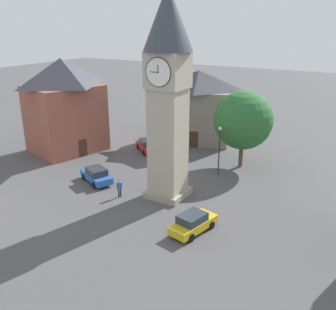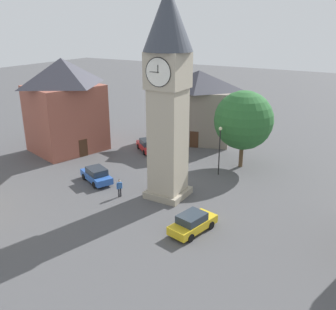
{
  "view_description": "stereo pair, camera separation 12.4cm",
  "coord_description": "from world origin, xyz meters",
  "px_view_note": "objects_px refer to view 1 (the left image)",
  "views": [
    {
      "loc": [
        -15.82,
        27.21,
        15.28
      ],
      "look_at": [
        0.0,
        0.0,
        3.98
      ],
      "focal_mm": 40.14,
      "sensor_mm": 36.0,
      "label": 1
    },
    {
      "loc": [
        -15.93,
        27.14,
        15.28
      ],
      "look_at": [
        0.0,
        0.0,
        3.98
      ],
      "focal_mm": 40.14,
      "sensor_mm": 36.0,
      "label": 2
    }
  ],
  "objects_px": {
    "car_blue_kerb": "(96,175)",
    "pedestrian": "(119,187)",
    "clock_tower": "(168,80)",
    "lamp_post": "(220,143)",
    "car_red_corner": "(193,223)",
    "building_corner_back": "(64,105)",
    "tree": "(243,120)",
    "car_silver_kerb": "(147,145)",
    "building_hall_far": "(198,106)"
  },
  "relations": [
    {
      "from": "car_blue_kerb",
      "to": "pedestrian",
      "type": "relative_size",
      "value": 2.63
    },
    {
      "from": "clock_tower",
      "to": "lamp_post",
      "type": "xyz_separation_m",
      "value": [
        -2.03,
        -7.0,
        -7.18
      ]
    },
    {
      "from": "car_red_corner",
      "to": "building_corner_back",
      "type": "xyz_separation_m",
      "value": [
        22.21,
        -9.55,
        4.95
      ]
    },
    {
      "from": "clock_tower",
      "to": "lamp_post",
      "type": "height_order",
      "value": "clock_tower"
    },
    {
      "from": "car_blue_kerb",
      "to": "lamp_post",
      "type": "xyz_separation_m",
      "value": [
        -9.74,
        -7.97,
        2.69
      ]
    },
    {
      "from": "tree",
      "to": "car_red_corner",
      "type": "bearing_deg",
      "value": 96.09
    },
    {
      "from": "car_blue_kerb",
      "to": "car_silver_kerb",
      "type": "height_order",
      "value": "same"
    },
    {
      "from": "tree",
      "to": "lamp_post",
      "type": "height_order",
      "value": "tree"
    },
    {
      "from": "clock_tower",
      "to": "car_blue_kerb",
      "type": "height_order",
      "value": "clock_tower"
    },
    {
      "from": "building_hall_far",
      "to": "lamp_post",
      "type": "relative_size",
      "value": 1.95
    },
    {
      "from": "clock_tower",
      "to": "tree",
      "type": "bearing_deg",
      "value": -107.31
    },
    {
      "from": "tree",
      "to": "clock_tower",
      "type": "bearing_deg",
      "value": 72.69
    },
    {
      "from": "car_silver_kerb",
      "to": "pedestrian",
      "type": "distance_m",
      "value": 12.89
    },
    {
      "from": "car_red_corner",
      "to": "tree",
      "type": "distance_m",
      "value": 15.64
    },
    {
      "from": "car_blue_kerb",
      "to": "tree",
      "type": "relative_size",
      "value": 0.53
    },
    {
      "from": "clock_tower",
      "to": "tree",
      "type": "height_order",
      "value": "clock_tower"
    },
    {
      "from": "pedestrian",
      "to": "building_corner_back",
      "type": "xyz_separation_m",
      "value": [
        13.69,
        -7.51,
        4.71
      ]
    },
    {
      "from": "car_silver_kerb",
      "to": "lamp_post",
      "type": "distance_m",
      "value": 11.15
    },
    {
      "from": "pedestrian",
      "to": "tree",
      "type": "xyz_separation_m",
      "value": [
        -6.93,
        -12.85,
        4.27
      ]
    },
    {
      "from": "building_hall_far",
      "to": "car_blue_kerb",
      "type": "bearing_deg",
      "value": 81.14
    },
    {
      "from": "car_red_corner",
      "to": "building_corner_back",
      "type": "distance_m",
      "value": 24.68
    },
    {
      "from": "car_blue_kerb",
      "to": "building_hall_far",
      "type": "relative_size",
      "value": 0.44
    },
    {
      "from": "car_blue_kerb",
      "to": "lamp_post",
      "type": "bearing_deg",
      "value": -140.71
    },
    {
      "from": "car_red_corner",
      "to": "building_hall_far",
      "type": "xyz_separation_m",
      "value": [
        9.83,
        -20.85,
        4.0
      ]
    },
    {
      "from": "pedestrian",
      "to": "tree",
      "type": "bearing_deg",
      "value": -118.34
    },
    {
      "from": "car_blue_kerb",
      "to": "car_red_corner",
      "type": "distance_m",
      "value": 13.02
    },
    {
      "from": "clock_tower",
      "to": "building_hall_far",
      "type": "xyz_separation_m",
      "value": [
        5.01,
        -16.35,
        -5.87
      ]
    },
    {
      "from": "car_silver_kerb",
      "to": "tree",
      "type": "height_order",
      "value": "tree"
    },
    {
      "from": "clock_tower",
      "to": "car_red_corner",
      "type": "xyz_separation_m",
      "value": [
        -4.82,
        4.5,
        -9.87
      ]
    },
    {
      "from": "clock_tower",
      "to": "car_blue_kerb",
      "type": "bearing_deg",
      "value": 7.21
    },
    {
      "from": "car_silver_kerb",
      "to": "lamp_post",
      "type": "xyz_separation_m",
      "value": [
        -10.53,
        2.5,
        2.69
      ]
    },
    {
      "from": "building_corner_back",
      "to": "lamp_post",
      "type": "height_order",
      "value": "building_corner_back"
    },
    {
      "from": "tree",
      "to": "lamp_post",
      "type": "bearing_deg",
      "value": 70.43
    },
    {
      "from": "car_silver_kerb",
      "to": "building_corner_back",
      "type": "bearing_deg",
      "value": 26.61
    },
    {
      "from": "building_corner_back",
      "to": "building_hall_far",
      "type": "xyz_separation_m",
      "value": [
        -12.38,
        -11.31,
        -0.96
      ]
    },
    {
      "from": "car_blue_kerb",
      "to": "building_corner_back",
      "type": "height_order",
      "value": "building_corner_back"
    },
    {
      "from": "pedestrian",
      "to": "car_blue_kerb",
      "type": "bearing_deg",
      "value": -20.33
    },
    {
      "from": "building_corner_back",
      "to": "lamp_post",
      "type": "relative_size",
      "value": 2.16
    },
    {
      "from": "building_corner_back",
      "to": "pedestrian",
      "type": "bearing_deg",
      "value": 151.27
    },
    {
      "from": "car_red_corner",
      "to": "lamp_post",
      "type": "height_order",
      "value": "lamp_post"
    },
    {
      "from": "car_red_corner",
      "to": "pedestrian",
      "type": "xyz_separation_m",
      "value": [
        8.52,
        -2.04,
        0.25
      ]
    },
    {
      "from": "car_red_corner",
      "to": "tree",
      "type": "xyz_separation_m",
      "value": [
        1.59,
        -14.89,
        4.51
      ]
    },
    {
      "from": "clock_tower",
      "to": "pedestrian",
      "type": "relative_size",
      "value": 10.81
    },
    {
      "from": "lamp_post",
      "to": "clock_tower",
      "type": "bearing_deg",
      "value": 73.81
    },
    {
      "from": "building_corner_back",
      "to": "building_hall_far",
      "type": "bearing_deg",
      "value": -137.58
    },
    {
      "from": "car_silver_kerb",
      "to": "lamp_post",
      "type": "bearing_deg",
      "value": 166.66
    },
    {
      "from": "car_blue_kerb",
      "to": "pedestrian",
      "type": "distance_m",
      "value": 4.29
    },
    {
      "from": "lamp_post",
      "to": "building_hall_far",
      "type": "bearing_deg",
      "value": -53.02
    },
    {
      "from": "tree",
      "to": "building_corner_back",
      "type": "bearing_deg",
      "value": 14.52
    },
    {
      "from": "car_red_corner",
      "to": "pedestrian",
      "type": "distance_m",
      "value": 8.76
    }
  ]
}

